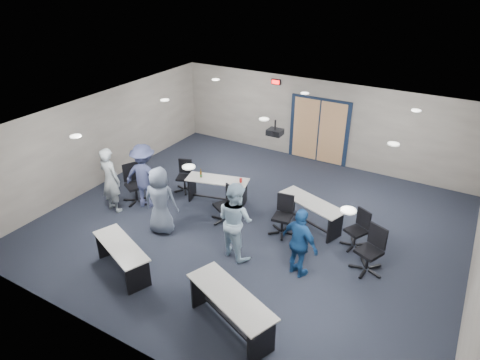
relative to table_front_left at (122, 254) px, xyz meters
The scene contains 24 objects.
floor 3.43m from the table_front_left, 63.52° to the left, with size 10.00×10.00×0.00m, color black.
back_wall 7.74m from the table_front_left, 78.63° to the left, with size 10.00×0.04×2.70m, color slate.
front_wall 2.28m from the table_front_left, 43.84° to the right, with size 10.00×0.04×2.70m, color slate.
left_wall 4.71m from the table_front_left, 138.86° to the left, with size 0.04×9.00×2.70m, color slate.
ceiling 4.07m from the table_front_left, 63.52° to the left, with size 10.00×9.00×0.04m, color white.
double_door 7.68m from the table_front_left, 78.58° to the left, with size 2.00×0.07×2.20m.
exit_sign 7.75m from the table_front_left, 90.64° to the left, with size 0.32×0.07×0.18m.
ceiling_projector 4.43m from the table_front_left, 62.85° to the left, with size 0.35×0.32×0.37m.
ceiling_can_lights 4.24m from the table_front_left, 65.28° to the left, with size 6.24×5.74×0.02m, color white, non-canonical shape.
table_front_left is the anchor object (origin of this frame).
table_front_right 2.85m from the table_front_left, ahead, with size 2.03×1.31×0.78m.
table_back_left 3.56m from the table_front_left, 87.91° to the left, with size 1.79×0.99×0.95m.
table_back_right 4.64m from the table_front_left, 52.62° to the left, with size 1.85×1.13×0.71m.
chair_back_a 3.73m from the table_front_left, 106.08° to the left, with size 0.58×0.58×0.93m, color black, non-canonical shape.
chair_back_b 2.91m from the table_front_left, 74.04° to the left, with size 0.61×0.61×0.96m, color black, non-canonical shape.
chair_back_c 3.84m from the table_front_left, 52.37° to the left, with size 0.63×0.63×0.99m, color black, non-canonical shape.
chair_back_d 5.29m from the table_front_left, 39.93° to the left, with size 0.60×0.60×0.95m, color black, non-canonical shape.
chair_loose_left 3.01m from the table_front_left, 126.95° to the left, with size 0.69×0.69×1.09m, color black, non-canonical shape.
chair_loose_right 5.28m from the table_front_left, 30.59° to the left, with size 0.67×0.67×1.06m, color black, non-canonical shape.
person_gray 2.75m from the table_front_left, 139.02° to the left, with size 0.66×0.43×1.80m, color #A0AAAE.
person_plaid 1.71m from the table_front_left, 99.03° to the left, with size 0.84×0.55×1.73m, color slate.
person_lightblue 2.54m from the table_front_left, 44.79° to the left, with size 0.89×0.69×1.83m, color #ABCBE3.
person_navy 3.79m from the table_front_left, 29.02° to the left, with size 0.94×0.39×1.61m, color navy.
person_back 2.82m from the table_front_left, 120.66° to the left, with size 1.17×0.67×1.80m, color #3A4068.
Camera 1 is at (4.36, -8.11, 6.09)m, focal length 32.00 mm.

